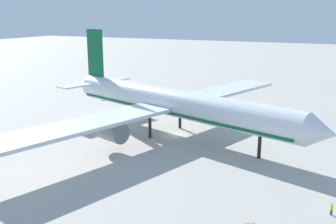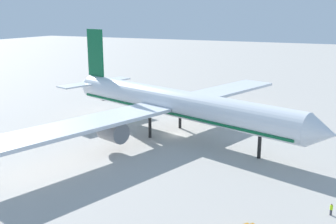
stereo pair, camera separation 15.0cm
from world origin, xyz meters
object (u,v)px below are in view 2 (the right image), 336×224
Objects in this scene: airliner at (171,103)px; traffic_cone_0 at (226,96)px; baggage_cart_1 at (106,99)px; ground_worker_2 at (331,209)px.

traffic_cone_0 is at bearing 90.73° from airliner.
traffic_cone_0 is (-0.57, 44.34, -6.90)m from airliner.
traffic_cone_0 is at bearing 31.23° from baggage_cart_1.
baggage_cart_1 is 1.78× the size of ground_worker_2.
airliner is 27.32× the size of baggage_cart_1.
ground_worker_2 reaches higher than baggage_cart_1.
airliner reaches higher than baggage_cart_1.
ground_worker_2 is (69.14, -48.43, 0.57)m from baggage_cart_1.
airliner is 146.03× the size of traffic_cone_0.
baggage_cart_1 is at bearing 144.99° from ground_worker_2.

